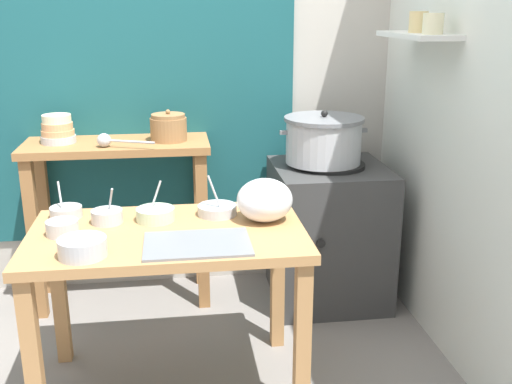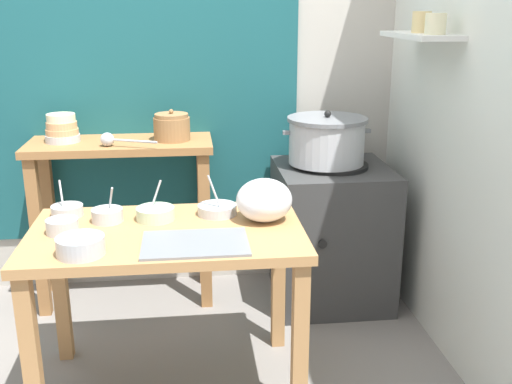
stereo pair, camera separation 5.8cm
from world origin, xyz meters
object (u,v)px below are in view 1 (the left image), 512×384
(plastic_bag, at_px, (265,200))
(back_shelf_table, at_px, (119,183))
(prep_table, at_px, (168,256))
(bowl_stack_enamel, at_px, (58,130))
(prep_bowl_2, at_px, (155,214))
(ladle, at_px, (107,140))
(prep_bowl_5, at_px, (107,216))
(prep_bowl_0, at_px, (62,227))
(stove_block, at_px, (328,233))
(steamer_pot, at_px, (324,140))
(prep_bowl_3, at_px, (82,247))
(prep_bowl_4, at_px, (66,211))
(prep_bowl_1, at_px, (217,209))
(serving_tray, at_px, (197,244))
(clay_pot, at_px, (169,128))

(plastic_bag, bearing_deg, back_shelf_table, 129.24)
(prep_table, bearing_deg, bowl_stack_enamel, 121.63)
(prep_bowl_2, bearing_deg, ladle, 111.42)
(plastic_bag, relative_size, prep_bowl_5, 1.50)
(prep_bowl_0, bearing_deg, ladle, 81.46)
(plastic_bag, bearing_deg, stove_block, 55.81)
(back_shelf_table, relative_size, steamer_pot, 2.05)
(steamer_pot, bearing_deg, back_shelf_table, 174.20)
(stove_block, bearing_deg, bowl_stack_enamel, 173.80)
(steamer_pot, relative_size, ladle, 1.61)
(prep_table, xyz_separation_m, prep_bowl_3, (-0.30, -0.22, 0.15))
(prep_bowl_2, relative_size, prep_bowl_5, 1.07)
(prep_table, distance_m, prep_bowl_4, 0.50)
(steamer_pot, distance_m, prep_bowl_1, 0.87)
(prep_table, relative_size, prep_bowl_4, 7.14)
(serving_tray, bearing_deg, prep_bowl_0, 160.76)
(ladle, height_order, plastic_bag, ladle)
(steamer_pot, height_order, prep_bowl_0, steamer_pot)
(prep_bowl_1, bearing_deg, prep_bowl_3, -143.07)
(prep_table, bearing_deg, ladle, 111.24)
(prep_table, xyz_separation_m, plastic_bag, (0.40, 0.06, 0.20))
(plastic_bag, bearing_deg, prep_bowl_1, 151.53)
(steamer_pot, distance_m, ladle, 1.12)
(ladle, height_order, prep_bowl_5, ladle)
(ladle, distance_m, plastic_bag, 0.99)
(prep_table, distance_m, prep_bowl_2, 0.20)
(prep_table, relative_size, plastic_bag, 4.71)
(prep_bowl_0, xyz_separation_m, prep_bowl_5, (0.16, 0.12, -0.00))
(prep_bowl_0, bearing_deg, prep_bowl_2, 18.34)
(prep_bowl_1, relative_size, prep_bowl_5, 1.16)
(prep_bowl_5, bearing_deg, plastic_bag, -5.72)
(prep_bowl_2, bearing_deg, steamer_pot, 35.94)
(back_shelf_table, relative_size, prep_bowl_1, 5.32)
(clay_pot, relative_size, prep_bowl_2, 1.15)
(clay_pot, bearing_deg, ladle, -159.45)
(back_shelf_table, distance_m, stove_block, 1.17)
(prep_table, xyz_separation_m, steamer_pot, (0.82, 0.76, 0.29))
(ladle, height_order, prep_bowl_1, ladle)
(steamer_pot, xyz_separation_m, clay_pot, (-0.81, 0.11, 0.07))
(prep_table, xyz_separation_m, stove_block, (0.86, 0.74, -0.23))
(ladle, bearing_deg, prep_bowl_5, -85.60)
(clay_pot, bearing_deg, prep_bowl_3, -106.07)
(back_shelf_table, distance_m, clay_pot, 0.40)
(ladle, height_order, prep_bowl_3, ladle)
(back_shelf_table, distance_m, bowl_stack_enamel, 0.41)
(bowl_stack_enamel, bearing_deg, prep_bowl_3, -77.22)
(serving_tray, bearing_deg, prep_bowl_1, 73.25)
(clay_pot, relative_size, prep_bowl_3, 1.10)
(stove_block, xyz_separation_m, ladle, (-1.16, 0.01, 0.55))
(back_shelf_table, xyz_separation_m, prep_bowl_1, (0.47, -0.71, 0.07))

